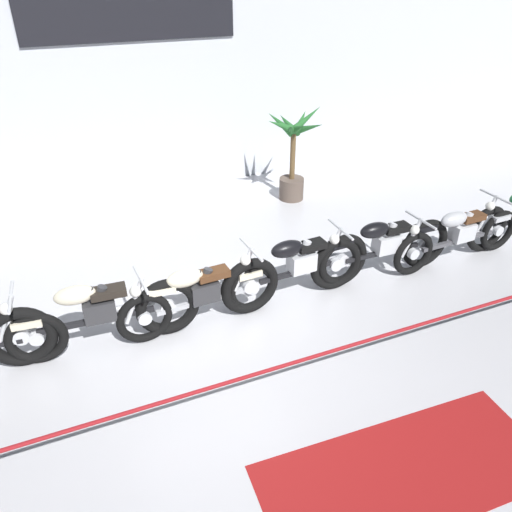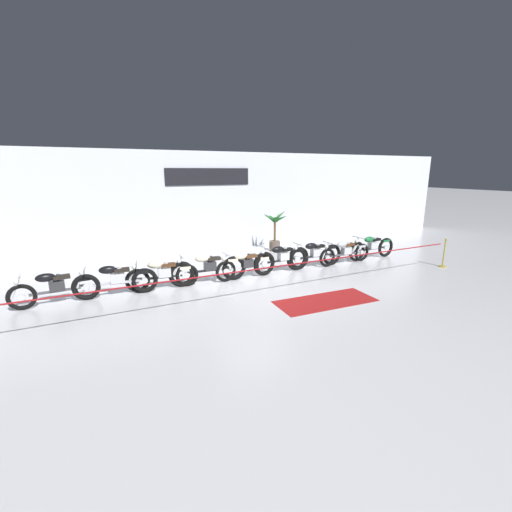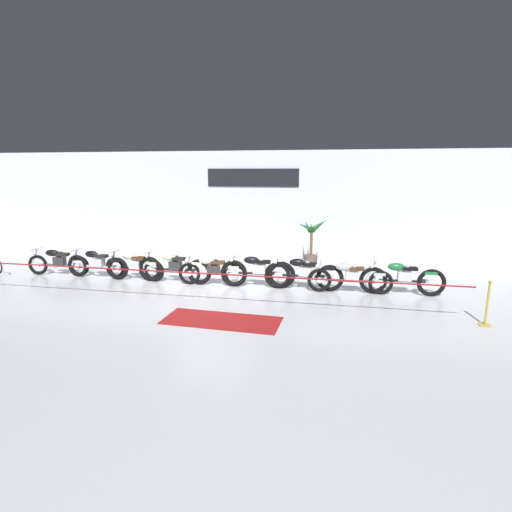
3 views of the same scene
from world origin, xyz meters
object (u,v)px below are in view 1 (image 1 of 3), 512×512
Objects in this scene: potted_palm_left_of_row at (293,153)px; floor_banner at (406,472)px; motorcycle_cream_4 at (199,295)px; motorcycle_black_5 at (298,268)px; stanchion_far_left at (97,432)px; motorcycle_silver_7 at (458,235)px; motorcycle_black_6 at (382,248)px; motorcycle_cream_3 at (96,316)px.

floor_banner is (-1.72, -5.87, -0.91)m from potted_palm_left_of_row.
motorcycle_black_5 is at bearing 2.30° from motorcycle_cream_4.
motorcycle_cream_4 is 3.03m from floor_banner.
potted_palm_left_of_row is at bearing 49.72° from stanchion_far_left.
floor_banner is (2.53, -0.86, -0.76)m from stanchion_far_left.
motorcycle_black_5 is 1.26× the size of potted_palm_left_of_row.
motorcycle_silver_7 is 5.84m from stanchion_far_left.
stanchion_far_left is at bearing -130.28° from potted_palm_left_of_row.
motorcycle_cream_4 is at bearing -132.32° from potted_palm_left_of_row.
motorcycle_silver_7 is at bearing -0.25° from motorcycle_cream_4.
motorcycle_silver_7 is 1.33× the size of potted_palm_left_of_row.
motorcycle_black_6 is at bearing 0.18° from motorcycle_black_5.
stanchion_far_left is at bearing -144.95° from motorcycle_black_5.
potted_palm_left_of_row is (1.42, 3.03, 0.43)m from motorcycle_black_5.
stanchion_far_left reaches higher than motorcycle_silver_7.
motorcycle_black_5 is (1.39, 0.06, 0.02)m from motorcycle_cream_4.
motorcycle_black_5 reaches higher than motorcycle_cream_4.
stanchion_far_left is (-0.19, -1.97, 0.29)m from motorcycle_cream_3.
potted_palm_left_of_row reaches higher than stanchion_far_left.
motorcycle_black_6 is at bearing 176.63° from motorcycle_silver_7.
floor_banner is at bearing -96.06° from motorcycle_black_5.
motorcycle_black_6 is (1.36, 0.00, -0.00)m from motorcycle_black_5.
motorcycle_cream_3 is 1.25m from motorcycle_cream_4.
motorcycle_cream_3 is 5.31m from motorcycle_silver_7.
motorcycle_cream_4 is at bearing -2.01° from motorcycle_cream_3.
motorcycle_black_5 is 0.97× the size of motorcycle_black_6.
motorcycle_cream_3 is 1.16× the size of motorcycle_cream_4.
stanchion_far_left is at bearing -95.64° from motorcycle_cream_3.
stanchion_far_left reaches higher than motorcycle_cream_4.
motorcycle_black_5 is 1.36m from motorcycle_black_6.
motorcycle_black_5 reaches higher than motorcycle_silver_7.
motorcycle_cream_3 is at bearing 177.99° from motorcycle_cream_4.
motorcycle_cream_3 is 3.70m from floor_banner.
motorcycle_black_5 is (2.63, 0.01, 0.01)m from motorcycle_cream_3.
motorcycle_black_5 is at bearing -115.11° from potted_palm_left_of_row.
floor_banner is at bearing -106.34° from potted_palm_left_of_row.
motorcycle_cream_3 is at bearing 132.24° from floor_banner.
potted_palm_left_of_row reaches higher than motorcycle_cream_3.
floor_banner is at bearing -68.69° from motorcycle_cream_4.
motorcycle_cream_3 is at bearing 84.36° from stanchion_far_left.
motorcycle_black_5 is 3.37m from potted_palm_left_of_row.
floor_banner is at bearing -137.08° from motorcycle_silver_7.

